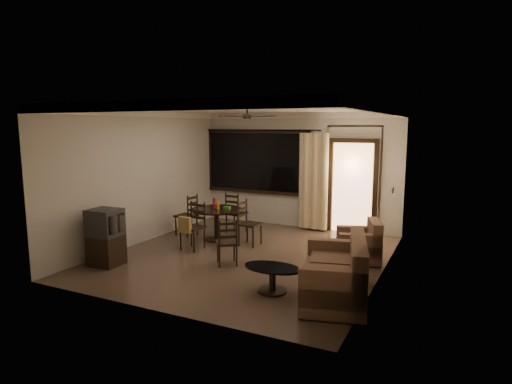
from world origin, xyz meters
The scene contains 12 objects.
ground centered at (0.00, 0.00, 0.00)m, with size 5.50×5.50×0.00m, color #7F6651.
room_shell centered at (0.59, 1.77, 1.83)m, with size 5.50×6.70×5.50m.
dining_table centered at (-1.15, 0.77, 0.55)m, with size 1.11×1.11×0.92m.
dining_chair_west centered at (-1.98, 0.83, 0.28)m, with size 0.45×0.45×0.95m.
dining_chair_east centered at (-0.31, 0.71, 0.28)m, with size 0.45×0.45×0.95m.
dining_chair_south centered at (-1.21, -0.08, 0.31)m, with size 0.45×0.50×0.95m.
dining_chair_north centered at (-1.09, 1.56, 0.28)m, with size 0.45×0.45×0.95m.
tv_cabinet centered at (-2.05, -1.57, 0.51)m, with size 0.56×0.51×1.02m.
sofa centered at (2.11, -1.28, 0.35)m, with size 1.24×1.79×0.87m.
armchair centered at (2.03, 0.62, 0.31)m, with size 0.95×0.95×0.75m.
coffee_table centered at (1.15, -1.45, 0.26)m, with size 0.90×0.54×0.39m.
side_chair centered at (-0.10, -0.62, 0.25)m, with size 0.53×0.53×0.85m.
Camera 1 is at (3.60, -7.09, 2.47)m, focal length 30.00 mm.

